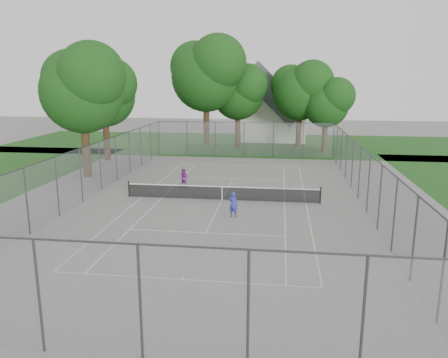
# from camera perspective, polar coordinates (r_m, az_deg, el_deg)

# --- Properties ---
(ground) EXTENTS (120.00, 120.00, 0.00)m
(ground) POSITION_cam_1_polar(r_m,az_deg,el_deg) (28.96, -0.26, -2.75)
(ground) COLOR slate
(ground) RESTS_ON ground
(grass_far) EXTENTS (60.00, 20.00, 0.00)m
(grass_far) POSITION_cam_1_polar(r_m,az_deg,el_deg) (54.32, 3.42, 4.62)
(grass_far) COLOR #194714
(grass_far) RESTS_ON ground
(court_markings) EXTENTS (11.03, 23.83, 0.01)m
(court_markings) POSITION_cam_1_polar(r_m,az_deg,el_deg) (28.95, -0.26, -2.74)
(court_markings) COLOR silver
(court_markings) RESTS_ON ground
(tennis_net) EXTENTS (12.87, 0.10, 1.10)m
(tennis_net) POSITION_cam_1_polar(r_m,az_deg,el_deg) (28.82, -0.26, -1.78)
(tennis_net) COLOR black
(tennis_net) RESTS_ON ground
(perimeter_fence) EXTENTS (18.08, 34.08, 3.52)m
(perimeter_fence) POSITION_cam_1_polar(r_m,az_deg,el_deg) (28.52, -0.26, 0.75)
(perimeter_fence) COLOR #38383D
(perimeter_fence) RESTS_ON ground
(tree_far_left) EXTENTS (8.77, 8.00, 12.60)m
(tree_far_left) POSITION_cam_1_polar(r_m,az_deg,el_deg) (49.38, -2.26, 13.89)
(tree_far_left) COLOR #352213
(tree_far_left) RESTS_ON ground
(tree_far_midleft) EXTENTS (6.64, 6.06, 9.55)m
(tree_far_midleft) POSITION_cam_1_polar(r_m,az_deg,el_deg) (50.83, 1.92, 11.49)
(tree_far_midleft) COLOR #352213
(tree_far_midleft) RESTS_ON ground
(tree_far_midright) EXTENTS (6.88, 6.28, 9.89)m
(tree_far_midright) POSITION_cam_1_polar(r_m,az_deg,el_deg) (49.93, 10.03, 11.55)
(tree_far_midright) COLOR #352213
(tree_far_midright) RESTS_ON ground
(tree_far_right) EXTENTS (5.60, 5.11, 8.05)m
(tree_far_right) POSITION_cam_1_polar(r_m,az_deg,el_deg) (48.75, 13.32, 9.88)
(tree_far_right) COLOR #352213
(tree_far_right) RESTS_ON ground
(tree_side_back) EXTENTS (6.82, 6.22, 9.80)m
(tree_side_back) POSITION_cam_1_polar(r_m,az_deg,el_deg) (44.16, -15.36, 11.05)
(tree_side_back) COLOR #352213
(tree_side_back) RESTS_ON ground
(tree_side_front) EXTENTS (7.44, 6.79, 10.69)m
(tree_side_front) POSITION_cam_1_polar(r_m,az_deg,el_deg) (36.73, -18.01, 11.57)
(tree_side_front) COLOR #352213
(tree_side_front) RESTS_ON ground
(hedge_left) EXTENTS (3.68, 1.10, 0.92)m
(hedge_left) POSITION_cam_1_polar(r_m,az_deg,el_deg) (47.17, -2.69, 3.93)
(hedge_left) COLOR #194315
(hedge_left) RESTS_ON ground
(hedge_mid) EXTENTS (3.37, 0.96, 1.06)m
(hedge_mid) POSITION_cam_1_polar(r_m,az_deg,el_deg) (46.65, 5.18, 3.87)
(hedge_mid) COLOR #194315
(hedge_mid) RESTS_ON ground
(hedge_right) EXTENTS (2.68, 0.98, 0.80)m
(hedge_right) POSITION_cam_1_polar(r_m,az_deg,el_deg) (46.34, 10.85, 3.47)
(hedge_right) COLOR #194315
(hedge_right) RESTS_ON ground
(house) EXTENTS (8.01, 6.21, 9.97)m
(house) POSITION_cam_1_polar(r_m,az_deg,el_deg) (57.50, 6.54, 9.04)
(house) COLOR silver
(house) RESTS_ON ground
(girl_player) EXTENTS (0.61, 0.48, 1.49)m
(girl_player) POSITION_cam_1_polar(r_m,az_deg,el_deg) (25.30, 1.22, -3.33)
(girl_player) COLOR #2D36A9
(girl_player) RESTS_ON ground
(woman_player) EXTENTS (0.81, 0.71, 1.41)m
(woman_player) POSITION_cam_1_polar(r_m,az_deg,el_deg) (32.26, -5.28, 0.12)
(woman_player) COLOR #7F2B82
(woman_player) RESTS_ON ground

